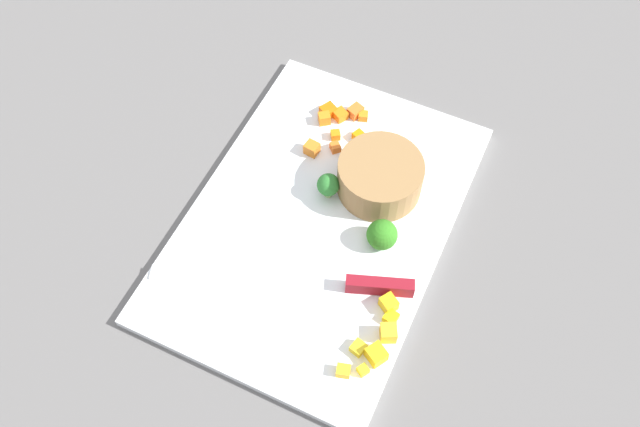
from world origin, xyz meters
name	(u,v)px	position (x,y,z in m)	size (l,w,h in m)	color
ground_plane	(320,223)	(0.00, 0.00, 0.00)	(4.00, 4.00, 0.00)	#62605E
cutting_board	(320,220)	(0.00, 0.00, 0.01)	(0.44, 0.30, 0.01)	white
prep_bowl	(380,177)	(0.07, -0.05, 0.04)	(0.11, 0.11, 0.05)	olive
chef_knife	(335,284)	(-0.08, -0.06, 0.02)	(0.12, 0.29, 0.02)	silver
carrot_dice_0	(335,135)	(0.12, 0.03, 0.02)	(0.01, 0.01, 0.01)	orange
carrot_dice_1	(363,116)	(0.17, 0.01, 0.02)	(0.01, 0.01, 0.01)	orange
carrot_dice_2	(328,111)	(0.15, 0.06, 0.02)	(0.02, 0.02, 0.01)	orange
carrot_dice_3	(312,148)	(0.09, 0.05, 0.02)	(0.02, 0.02, 0.02)	orange
carrot_dice_4	(324,118)	(0.14, 0.06, 0.02)	(0.01, 0.02, 0.02)	orange
carrot_dice_5	(335,147)	(0.10, 0.03, 0.02)	(0.01, 0.01, 0.01)	orange
carrot_dice_6	(355,111)	(0.17, 0.03, 0.02)	(0.02, 0.02, 0.01)	orange
carrot_dice_7	(359,136)	(0.13, 0.01, 0.02)	(0.01, 0.01, 0.01)	orange
carrot_dice_8	(340,115)	(0.15, 0.04, 0.02)	(0.02, 0.02, 0.01)	orange
pepper_dice_0	(358,348)	(-0.14, -0.11, 0.02)	(0.01, 0.02, 0.01)	yellow
pepper_dice_1	(388,333)	(-0.11, -0.13, 0.02)	(0.02, 0.02, 0.02)	yellow
pepper_dice_2	(376,354)	(-0.14, -0.13, 0.02)	(0.02, 0.02, 0.02)	yellow
pepper_dice_3	(391,317)	(-0.09, -0.13, 0.02)	(0.01, 0.02, 0.01)	yellow
pepper_dice_4	(343,371)	(-0.17, -0.11, 0.02)	(0.01, 0.01, 0.01)	yellow
pepper_dice_5	(363,370)	(-0.16, -0.12, 0.02)	(0.01, 0.01, 0.01)	yellow
pepper_dice_6	(389,304)	(-0.07, -0.12, 0.02)	(0.02, 0.02, 0.02)	yellow
broccoli_floret_0	(328,185)	(0.03, 0.01, 0.03)	(0.03, 0.03, 0.04)	#89AE68
broccoli_floret_1	(383,233)	(0.00, -0.08, 0.03)	(0.04, 0.04, 0.04)	#7FB461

